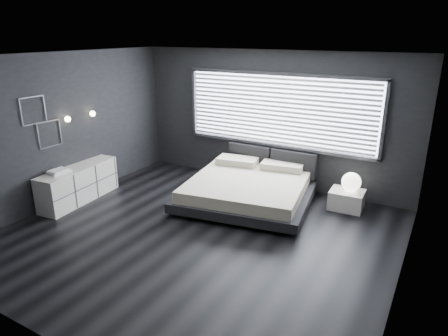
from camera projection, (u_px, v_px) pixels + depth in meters
The scene contains 12 objects.
room at pixel (196, 153), 6.03m from camera, with size 6.04×6.00×2.80m.
window at pixel (278, 111), 8.08m from camera, with size 4.14×0.09×1.52m.
headboard at pixel (271, 160), 8.41m from camera, with size 1.96×0.16×0.52m.
sconce_near at pixel (68, 119), 7.37m from camera, with size 0.18×0.11×0.11m.
sconce_far at pixel (92, 114), 7.86m from camera, with size 0.18×0.11×0.11m.
wall_art_upper at pixel (33, 111), 6.84m from camera, with size 0.01×0.48×0.48m.
wall_art_lower at pixel (50, 134), 7.20m from camera, with size 0.01×0.48×0.48m.
bed at pixel (248, 188), 7.65m from camera, with size 2.70×2.61×0.61m.
nightstand at pixel (347, 200), 7.41m from camera, with size 0.60×0.50×0.35m, color silver.
orb_lamp at pixel (351, 182), 7.30m from camera, with size 0.35×0.35×0.35m, color white.
dresser at pixel (79, 184), 7.72m from camera, with size 0.64×1.74×0.68m.
book_stack at pixel (59, 171), 7.27m from camera, with size 0.31×0.39×0.07m.
Camera 1 is at (3.26, -4.80, 3.14)m, focal length 32.00 mm.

